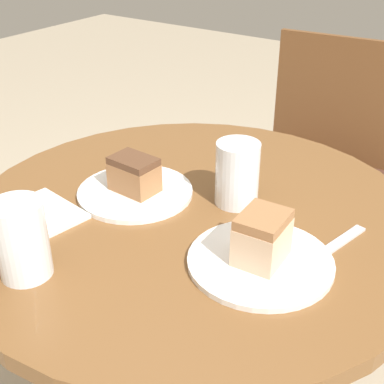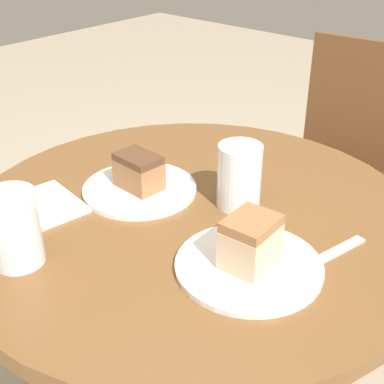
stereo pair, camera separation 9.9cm
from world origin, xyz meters
name	(u,v)px [view 2 (the right image)]	position (x,y,z in m)	size (l,w,h in m)	color
table	(192,293)	(0.00, 0.00, 0.51)	(0.87, 0.87, 0.71)	brown
chair	(346,175)	(-0.05, 0.81, 0.46)	(0.48, 0.45, 0.85)	brown
plate_near	(249,266)	(0.19, -0.07, 0.72)	(0.24, 0.24, 0.01)	white
plate_far	(140,189)	(-0.13, -0.01, 0.72)	(0.23, 0.23, 0.01)	white
cake_slice_near	(250,242)	(0.19, -0.07, 0.77)	(0.08, 0.09, 0.08)	beige
cake_slice_far	(139,171)	(-0.13, -0.01, 0.76)	(0.09, 0.07, 0.07)	#9E6B42
glass_lemonade	(239,180)	(0.05, 0.07, 0.77)	(0.08, 0.08, 0.12)	beige
glass_water	(15,231)	(-0.11, -0.30, 0.77)	(0.08, 0.08, 0.13)	silver
napkin_stack	(37,208)	(-0.22, -0.19, 0.72)	(0.17, 0.17, 0.01)	silver
fork	(330,255)	(0.27, 0.04, 0.72)	(0.05, 0.16, 0.00)	silver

